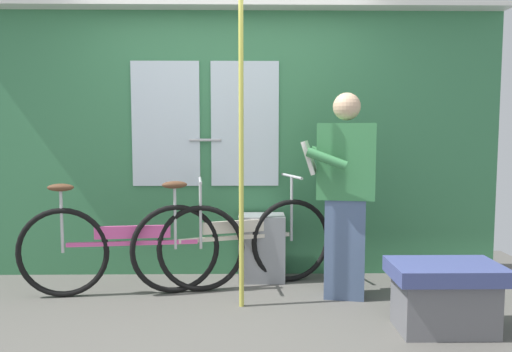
{
  "coord_description": "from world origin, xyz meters",
  "views": [
    {
      "loc": [
        0.18,
        -3.14,
        1.3
      ],
      "look_at": [
        0.24,
        0.55,
        0.97
      ],
      "focal_mm": 34.93,
      "sensor_mm": 36.0,
      "label": 1
    }
  ],
  "objects_px": {
    "passenger_reading_newspaper": "(344,191)",
    "trash_bin_by_wall": "(261,247)",
    "bicycle_near_door": "(132,248)",
    "handrail_pole": "(241,149)",
    "bicycle_leaning_behind": "(235,242)",
    "bench_seat_corner": "(444,295)"
  },
  "relations": [
    {
      "from": "bicycle_near_door",
      "to": "handrail_pole",
      "type": "relative_size",
      "value": 0.76
    },
    {
      "from": "bicycle_leaning_behind",
      "to": "handrail_pole",
      "type": "bearing_deg",
      "value": -98.98
    },
    {
      "from": "bicycle_leaning_behind",
      "to": "trash_bin_by_wall",
      "type": "height_order",
      "value": "bicycle_leaning_behind"
    },
    {
      "from": "bicycle_near_door",
      "to": "trash_bin_by_wall",
      "type": "relative_size",
      "value": 3.08
    },
    {
      "from": "bench_seat_corner",
      "to": "passenger_reading_newspaper",
      "type": "bearing_deg",
      "value": 128.56
    },
    {
      "from": "trash_bin_by_wall",
      "to": "bicycle_near_door",
      "type": "bearing_deg",
      "value": -160.36
    },
    {
      "from": "handrail_pole",
      "to": "bicycle_near_door",
      "type": "bearing_deg",
      "value": 161.79
    },
    {
      "from": "bicycle_near_door",
      "to": "handrail_pole",
      "type": "xyz_separation_m",
      "value": [
        0.88,
        -0.29,
        0.8
      ]
    },
    {
      "from": "bicycle_near_door",
      "to": "handrail_pole",
      "type": "height_order",
      "value": "handrail_pole"
    },
    {
      "from": "handrail_pole",
      "to": "bench_seat_corner",
      "type": "bearing_deg",
      "value": -19.93
    },
    {
      "from": "trash_bin_by_wall",
      "to": "bench_seat_corner",
      "type": "height_order",
      "value": "trash_bin_by_wall"
    },
    {
      "from": "bicycle_leaning_behind",
      "to": "bench_seat_corner",
      "type": "height_order",
      "value": "bicycle_leaning_behind"
    },
    {
      "from": "bicycle_near_door",
      "to": "trash_bin_by_wall",
      "type": "height_order",
      "value": "bicycle_near_door"
    },
    {
      "from": "bicycle_leaning_behind",
      "to": "trash_bin_by_wall",
      "type": "xyz_separation_m",
      "value": [
        0.23,
        0.2,
        -0.09
      ]
    },
    {
      "from": "passenger_reading_newspaper",
      "to": "handrail_pole",
      "type": "distance_m",
      "value": 0.88
    },
    {
      "from": "handrail_pole",
      "to": "bench_seat_corner",
      "type": "relative_size",
      "value": 3.36
    },
    {
      "from": "passenger_reading_newspaper",
      "to": "bench_seat_corner",
      "type": "bearing_deg",
      "value": 139.53
    },
    {
      "from": "passenger_reading_newspaper",
      "to": "bicycle_near_door",
      "type": "bearing_deg",
      "value": 7.66
    },
    {
      "from": "bicycle_leaning_behind",
      "to": "handrail_pole",
      "type": "distance_m",
      "value": 0.92
    },
    {
      "from": "passenger_reading_newspaper",
      "to": "trash_bin_by_wall",
      "type": "bearing_deg",
      "value": -25.86
    },
    {
      "from": "trash_bin_by_wall",
      "to": "handrail_pole",
      "type": "height_order",
      "value": "handrail_pole"
    },
    {
      "from": "bench_seat_corner",
      "to": "bicycle_leaning_behind",
      "type": "bearing_deg",
      "value": 145.9
    }
  ]
}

